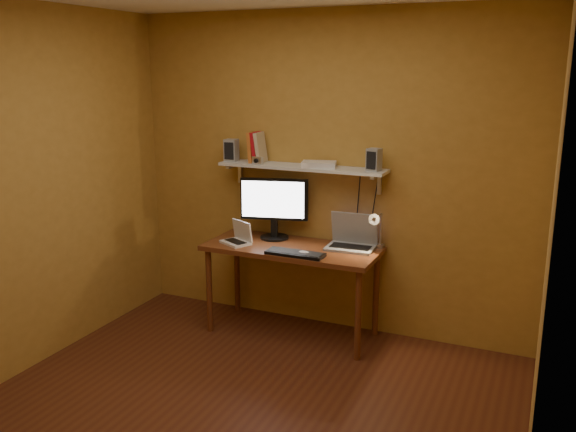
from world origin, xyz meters
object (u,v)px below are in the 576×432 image
at_px(desk_lamp, 377,226).
at_px(shelf_camera, 258,160).
at_px(desk, 292,256).
at_px(speaker_left, 231,150).
at_px(monitor, 274,205).
at_px(keyboard, 295,254).
at_px(laptop, 352,239).
at_px(router, 319,164).
at_px(netbook, 239,237).
at_px(wall_shelf, 302,168).
at_px(speaker_right, 374,160).
at_px(mouse, 304,253).

distance_m(desk_lamp, shelf_camera, 1.11).
bearing_deg(desk, speaker_left, 163.75).
bearing_deg(shelf_camera, monitor, 15.16).
distance_m(keyboard, speaker_left, 1.11).
relative_size(laptop, router, 1.42).
bearing_deg(netbook, monitor, 77.22).
bearing_deg(speaker_left, wall_shelf, -4.90).
bearing_deg(speaker_right, keyboard, -130.60).
xyz_separation_m(wall_shelf, router, (0.16, -0.02, 0.04)).
relative_size(netbook, keyboard, 0.63).
xyz_separation_m(monitor, speaker_right, (0.83, 0.03, 0.43)).
bearing_deg(laptop, monitor, 178.56).
height_order(netbook, desk_lamp, desk_lamp).
relative_size(keyboard, mouse, 4.65).
bearing_deg(speaker_left, desk, -21.81).
height_order(laptop, netbook, laptop).
distance_m(speaker_left, speaker_right, 1.24).
distance_m(monitor, router, 0.53).
relative_size(laptop, netbook, 1.32).
bearing_deg(wall_shelf, laptop, -4.55).
relative_size(netbook, mouse, 2.95).
bearing_deg(mouse, desk_lamp, 37.16).
xyz_separation_m(netbook, shelf_camera, (0.07, 0.21, 0.60)).
bearing_deg(shelf_camera, netbook, -109.35).
distance_m(speaker_right, shelf_camera, 0.96).
distance_m(desk, laptop, 0.50).
xyz_separation_m(keyboard, shelf_camera, (-0.48, 0.33, 0.64)).
xyz_separation_m(netbook, mouse, (0.61, -0.09, -0.03)).
bearing_deg(mouse, router, 97.72).
relative_size(mouse, desk_lamp, 0.26).
relative_size(keyboard, speaker_right, 2.65).
height_order(netbook, router, router).
bearing_deg(netbook, laptop, 42.93).
bearing_deg(monitor, mouse, -54.37).
bearing_deg(mouse, shelf_camera, 154.28).
distance_m(desk, speaker_right, 1.01).
height_order(desk, monitor, monitor).
relative_size(keyboard, router, 1.70).
height_order(laptop, keyboard, laptop).
xyz_separation_m(keyboard, desk_lamp, (0.54, 0.34, 0.20)).
bearing_deg(keyboard, speaker_left, 152.68).
xyz_separation_m(wall_shelf, netbook, (-0.43, -0.29, -0.56)).
relative_size(netbook, router, 1.08).
bearing_deg(keyboard, speaker_right, 39.59).
bearing_deg(router, laptop, -3.36).
bearing_deg(speaker_right, router, -168.77).
xyz_separation_m(wall_shelf, speaker_left, (-0.64, -0.01, 0.11)).
xyz_separation_m(wall_shelf, monitor, (-0.23, -0.04, -0.32)).
relative_size(mouse, speaker_left, 0.53).
bearing_deg(desk_lamp, router, 174.41).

